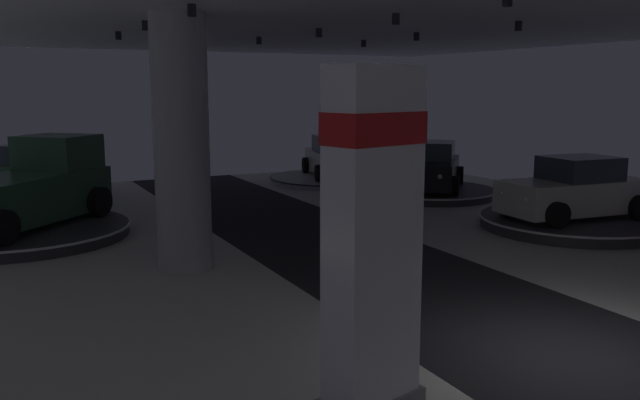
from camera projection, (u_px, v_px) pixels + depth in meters
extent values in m
cube|color=silver|center=(575.00, 360.00, 9.71)|extent=(24.00, 44.00, 0.05)
cube|color=#232328|center=(575.00, 358.00, 9.71)|extent=(4.40, 44.00, 0.01)
cylinder|color=black|center=(192.00, 10.00, 11.83)|extent=(0.16, 0.16, 0.22)
cylinder|color=black|center=(146.00, 26.00, 14.76)|extent=(0.16, 0.16, 0.22)
cylinder|color=black|center=(118.00, 36.00, 17.59)|extent=(0.16, 0.16, 0.22)
cylinder|color=black|center=(396.00, 19.00, 13.31)|extent=(0.16, 0.16, 0.22)
cylinder|color=black|center=(319.00, 33.00, 16.67)|extent=(0.16, 0.16, 0.22)
cylinder|color=black|center=(259.00, 41.00, 19.45)|extent=(0.16, 0.16, 0.22)
cylinder|color=black|center=(518.00, 26.00, 14.84)|extent=(0.16, 0.16, 0.22)
cylinder|color=black|center=(416.00, 37.00, 17.92)|extent=(0.16, 0.16, 0.22)
cylinder|color=black|center=(364.00, 43.00, 20.73)|extent=(0.16, 0.16, 0.22)
cylinder|color=#ADADB2|center=(182.00, 144.00, 14.11)|extent=(1.19, 1.19, 5.50)
cube|color=white|center=(373.00, 236.00, 7.49)|extent=(1.20, 0.81, 3.85)
cube|color=red|center=(374.00, 128.00, 7.29)|extent=(1.23, 0.84, 0.36)
cylinder|color=#333338|center=(430.00, 192.00, 24.18)|extent=(4.72, 4.72, 0.29)
cylinder|color=white|center=(430.00, 189.00, 24.16)|extent=(4.81, 4.81, 0.05)
cube|color=black|center=(431.00, 172.00, 24.05)|extent=(4.13, 4.34, 0.90)
cube|color=#2D3842|center=(432.00, 151.00, 24.07)|extent=(2.43, 2.46, 0.70)
cylinder|color=black|center=(456.00, 186.00, 22.49)|extent=(0.62, 0.65, 0.68)
cylinder|color=black|center=(398.00, 184.00, 22.99)|extent=(0.62, 0.65, 0.68)
cylinder|color=black|center=(460.00, 175.00, 25.21)|extent=(0.62, 0.65, 0.68)
cylinder|color=black|center=(408.00, 173.00, 25.71)|extent=(0.62, 0.65, 0.68)
sphere|color=white|center=(440.00, 176.00, 21.95)|extent=(0.18, 0.18, 0.18)
sphere|color=white|center=(410.00, 175.00, 22.20)|extent=(0.18, 0.18, 0.18)
cylinder|color=#B7B7BC|center=(335.00, 179.00, 27.91)|extent=(5.40, 5.40, 0.23)
cylinder|color=black|center=(335.00, 177.00, 27.90)|extent=(5.51, 5.51, 0.05)
cube|color=silver|center=(335.00, 162.00, 27.79)|extent=(2.81, 4.52, 0.90)
cube|color=#2D3842|center=(334.00, 144.00, 27.81)|extent=(1.99, 2.24, 0.70)
cylinder|color=black|center=(367.00, 172.00, 26.66)|extent=(0.39, 0.71, 0.68)
cylinder|color=black|center=(319.00, 173.00, 26.25)|extent=(0.39, 0.71, 0.68)
cylinder|color=black|center=(349.00, 164.00, 29.41)|extent=(0.39, 0.71, 0.68)
cylinder|color=black|center=(305.00, 165.00, 29.01)|extent=(0.39, 0.71, 0.68)
sphere|color=white|center=(359.00, 165.00, 25.89)|extent=(0.18, 0.18, 0.18)
sphere|color=white|center=(334.00, 165.00, 25.68)|extent=(0.18, 0.18, 0.18)
cylinder|color=silver|center=(32.00, 198.00, 22.78)|extent=(5.16, 5.16, 0.30)
cylinder|color=black|center=(32.00, 195.00, 22.76)|extent=(5.26, 5.26, 0.05)
cube|color=#2D5638|center=(30.00, 177.00, 22.65)|extent=(4.29, 4.19, 0.90)
cube|color=#2D3842|center=(32.00, 155.00, 22.48)|extent=(2.45, 2.44, 0.70)
cylinder|color=black|center=(18.00, 179.00, 24.04)|extent=(0.65, 0.63, 0.68)
cylinder|color=black|center=(46.00, 190.00, 21.35)|extent=(0.65, 0.63, 0.68)
cylinder|color=black|center=(84.00, 182.00, 23.24)|extent=(0.65, 0.63, 0.68)
cylinder|color=#333338|center=(21.00, 232.00, 17.43)|extent=(5.57, 5.57, 0.32)
cylinder|color=white|center=(20.00, 227.00, 17.41)|extent=(5.68, 5.68, 0.05)
cube|color=#2D5638|center=(18.00, 198.00, 17.28)|extent=(5.17, 5.29, 1.20)
cube|color=#2D5638|center=(58.00, 153.00, 18.70)|extent=(2.55, 2.54, 1.00)
cube|color=#28333D|center=(46.00, 154.00, 18.22)|extent=(1.32, 1.26, 0.75)
cylinder|color=black|center=(31.00, 198.00, 19.42)|extent=(0.78, 0.80, 0.84)
cylinder|color=black|center=(100.00, 201.00, 18.75)|extent=(0.78, 0.80, 0.84)
cylinder|color=black|center=(3.00, 228.00, 15.25)|extent=(0.78, 0.80, 0.84)
cylinder|color=#333338|center=(572.00, 223.00, 18.63)|extent=(5.09, 5.09, 0.33)
cylinder|color=white|center=(572.00, 218.00, 18.60)|extent=(5.19, 5.19, 0.05)
cube|color=silver|center=(574.00, 196.00, 18.50)|extent=(4.34, 2.15, 0.90)
cube|color=#2D3842|center=(580.00, 169.00, 18.43)|extent=(2.03, 1.72, 0.70)
cylinder|color=black|center=(558.00, 215.00, 17.11)|extent=(0.70, 0.28, 0.68)
cylinder|color=black|center=(509.00, 203.00, 18.93)|extent=(0.70, 0.28, 0.68)
cylinder|color=black|center=(640.00, 208.00, 18.15)|extent=(0.70, 0.28, 0.68)
cylinder|color=black|center=(586.00, 197.00, 19.98)|extent=(0.70, 0.28, 0.68)
sphere|color=white|center=(526.00, 199.00, 17.27)|extent=(0.18, 0.18, 0.18)
sphere|color=white|center=(503.00, 193.00, 18.18)|extent=(0.18, 0.18, 0.18)
cylinder|color=black|center=(355.00, 215.00, 18.51)|extent=(0.14, 0.14, 0.80)
cylinder|color=black|center=(352.00, 214.00, 18.66)|extent=(0.14, 0.14, 0.80)
cylinder|color=black|center=(354.00, 191.00, 18.47)|extent=(0.32, 0.32, 0.62)
sphere|color=beige|center=(354.00, 177.00, 18.40)|extent=(0.22, 0.22, 0.22)
cylinder|color=black|center=(357.00, 232.00, 16.28)|extent=(0.14, 0.14, 0.80)
cylinder|color=black|center=(364.00, 233.00, 16.21)|extent=(0.14, 0.14, 0.80)
cylinder|color=#472323|center=(361.00, 207.00, 16.14)|extent=(0.32, 0.32, 0.62)
sphere|color=#99755B|center=(361.00, 190.00, 16.07)|extent=(0.22, 0.22, 0.22)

